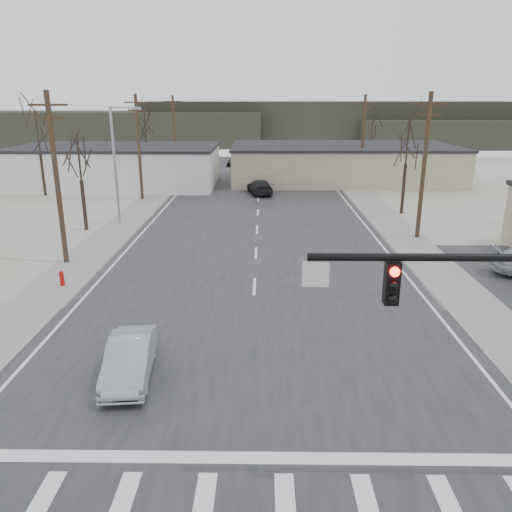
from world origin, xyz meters
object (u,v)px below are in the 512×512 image
Objects in this scene: fire_hydrant at (62,278)px; car_far_b at (233,161)px; sedan_crossing at (130,359)px; car_far_a at (260,187)px.

car_far_b is (6.27, 49.92, 0.22)m from fire_hydrant.
sedan_crossing is 0.84× the size of car_far_a.
sedan_crossing is at bearing -56.64° from fire_hydrant.
sedan_crossing is (5.93, -9.00, 0.30)m from fire_hydrant.
fire_hydrant is 50.31m from car_far_b.
car_far_a reaches higher than sedan_crossing.
car_far_a is (10.33, 26.93, 0.33)m from fire_hydrant.
fire_hydrant is 0.17× the size of car_far_a.
sedan_crossing reaches higher than car_far_b.
car_far_b is at bearing -91.09° from car_far_a.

